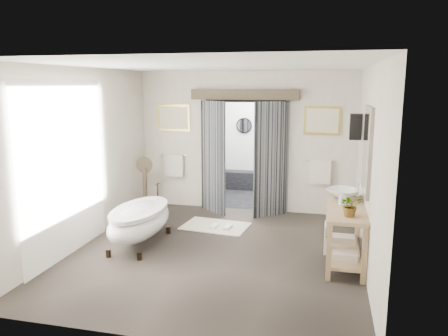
{
  "coord_description": "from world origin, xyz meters",
  "views": [
    {
      "loc": [
        1.65,
        -6.36,
        2.62
      ],
      "look_at": [
        0.0,
        0.6,
        1.25
      ],
      "focal_mm": 35.0,
      "sensor_mm": 36.0,
      "label": 1
    }
  ],
  "objects_px": {
    "clawfoot_tub": "(140,220)",
    "rug": "(216,226)",
    "basin": "(342,194)",
    "vanity": "(343,229)"
  },
  "relations": [
    {
      "from": "vanity",
      "to": "basin",
      "type": "xyz_separation_m",
      "value": [
        -0.03,
        0.4,
        0.43
      ]
    },
    {
      "from": "clawfoot_tub",
      "to": "rug",
      "type": "xyz_separation_m",
      "value": [
        0.99,
        1.19,
        -0.41
      ]
    },
    {
      "from": "basin",
      "to": "rug",
      "type": "bearing_deg",
      "value": 140.1
    },
    {
      "from": "vanity",
      "to": "clawfoot_tub",
      "type": "bearing_deg",
      "value": -179.12
    },
    {
      "from": "rug",
      "to": "basin",
      "type": "relative_size",
      "value": 2.4
    },
    {
      "from": "clawfoot_tub",
      "to": "vanity",
      "type": "relative_size",
      "value": 1.1
    },
    {
      "from": "basin",
      "to": "vanity",
      "type": "bearing_deg",
      "value": -107.62
    },
    {
      "from": "clawfoot_tub",
      "to": "basin",
      "type": "height_order",
      "value": "basin"
    },
    {
      "from": "vanity",
      "to": "basin",
      "type": "height_order",
      "value": "basin"
    },
    {
      "from": "clawfoot_tub",
      "to": "rug",
      "type": "height_order",
      "value": "clawfoot_tub"
    }
  ]
}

